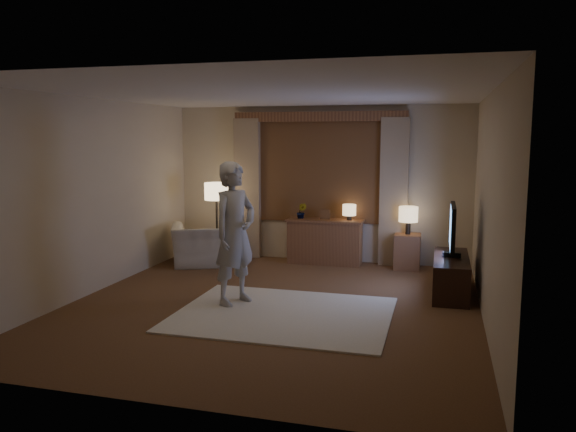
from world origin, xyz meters
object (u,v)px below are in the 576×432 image
(tv_stand, at_px, (451,275))
(armchair, at_px, (205,245))
(person, at_px, (235,233))
(sideboard, at_px, (325,243))
(side_table, at_px, (407,252))

(tv_stand, bearing_deg, armchair, 169.38)
(tv_stand, bearing_deg, person, -155.04)
(sideboard, bearing_deg, armchair, -161.76)
(armchair, bearing_deg, side_table, 166.28)
(person, bearing_deg, armchair, 58.05)
(armchair, distance_m, person, 2.39)
(armchair, xyz_separation_m, tv_stand, (3.88, -0.73, -0.09))
(sideboard, xyz_separation_m, armchair, (-1.89, -0.62, -0.01))
(tv_stand, bearing_deg, side_table, 116.54)
(sideboard, bearing_deg, side_table, -2.13)
(side_table, bearing_deg, tv_stand, -63.46)
(sideboard, height_order, tv_stand, sideboard)
(tv_stand, xyz_separation_m, person, (-2.61, -1.22, 0.65))
(sideboard, height_order, side_table, sideboard)
(armchair, bearing_deg, person, 99.41)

